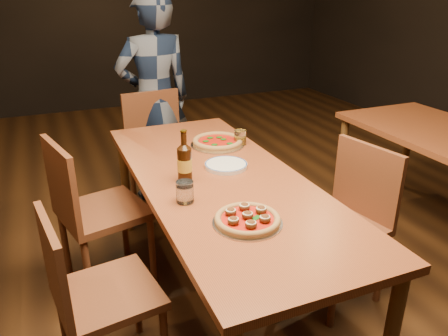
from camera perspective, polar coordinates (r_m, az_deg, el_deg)
name	(u,v)px	position (r m, az deg, el deg)	size (l,w,h in m)	color
ground	(221,294)	(2.65, -0.44, -16.16)	(9.00, 9.00, 0.00)	black
table_main	(220,189)	(2.28, -0.49, -2.83)	(0.80, 2.00, 0.75)	maroon
chair_main_nw	(108,293)	(2.02, -14.96, -15.45)	(0.41, 0.41, 0.88)	#602F19
chair_main_sw	(103,210)	(2.60, -15.47, -5.29)	(0.45, 0.45, 0.96)	#602F19
chair_main_e	(337,225)	(2.47, 14.55, -7.22)	(0.43, 0.43, 0.92)	#602F19
chair_end	(162,154)	(3.34, -8.06, 1.83)	(0.45, 0.45, 0.96)	#602F19
pizza_meatball	(247,219)	(1.83, 3.09, -6.65)	(0.29, 0.29, 0.05)	#B7B7BF
pizza_margherita	(218,142)	(2.70, -0.85, 3.43)	(0.33, 0.33, 0.04)	#B7B7BF
plate_stack	(226,165)	(2.37, 0.27, 0.35)	(0.23, 0.23, 0.02)	white
beer_bottle	(185,164)	(2.18, -5.16, 0.58)	(0.07, 0.07, 0.26)	black
water_glass	(185,192)	(1.99, -5.13, -3.12)	(0.08, 0.08, 0.10)	white
amber_glass	(240,138)	(2.70, 2.12, 3.99)	(0.07, 0.07, 0.09)	#A26B12
diner	(155,99)	(3.54, -9.01, 8.84)	(0.60, 0.40, 1.66)	black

